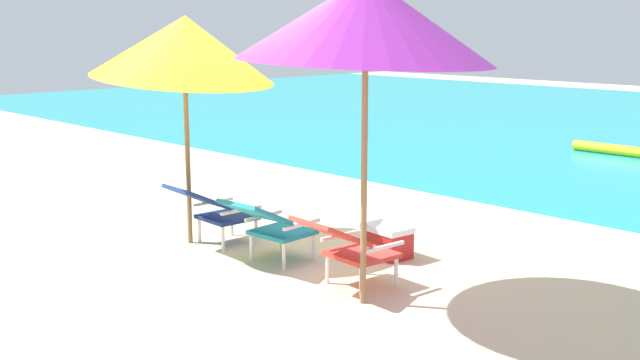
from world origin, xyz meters
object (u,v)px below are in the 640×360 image
object	(u,v)px
lounge_chair_left	(213,208)
beach_umbrella_left	(184,47)
beach_umbrella_right	(366,19)
lounge_chair_center	(270,223)
cooler_box	(387,241)
lounge_chair_right	(347,244)
swim_buoy	(616,150)

from	to	relation	value
lounge_chair_left	beach_umbrella_left	distance (m)	1.66
beach_umbrella_left	beach_umbrella_right	bearing A→B (deg)	-0.62
lounge_chair_center	beach_umbrella_right	distance (m)	2.35
beach_umbrella_left	cooler_box	world-z (taller)	beach_umbrella_left
beach_umbrella_left	cooler_box	size ratio (longest dim) A/B	4.92
cooler_box	lounge_chair_right	bearing A→B (deg)	-67.73
lounge_chair_center	beach_umbrella_right	bearing A→B (deg)	-6.36
beach_umbrella_right	lounge_chair_left	bearing A→B (deg)	176.54
cooler_box	lounge_chair_center	bearing A→B (deg)	-122.10
beach_umbrella_right	cooler_box	world-z (taller)	beach_umbrella_right
lounge_chair_right	beach_umbrella_left	world-z (taller)	beach_umbrella_left
lounge_chair_center	lounge_chair_right	xyz separation A→B (m)	(1.03, 0.01, 0.00)
cooler_box	beach_umbrella_right	bearing A→B (deg)	-57.04
lounge_chair_center	lounge_chair_right	distance (m)	1.03
swim_buoy	beach_umbrella_right	xyz separation A→B (m)	(2.03, -8.69, 2.21)
beach_umbrella_left	beach_umbrella_right	world-z (taller)	beach_umbrella_right
swim_buoy	beach_umbrella_left	xyz separation A→B (m)	(-0.49, -8.66, 1.94)
beach_umbrella_left	cooler_box	distance (m)	2.82
lounge_chair_left	lounge_chair_right	distance (m)	1.91
lounge_chair_left	lounge_chair_center	xyz separation A→B (m)	(0.88, 0.02, 0.00)
lounge_chair_left	beach_umbrella_right	world-z (taller)	beach_umbrella_right
lounge_chair_right	beach_umbrella_right	world-z (taller)	beach_umbrella_right
lounge_chair_center	lounge_chair_right	world-z (taller)	same
lounge_chair_right	beach_umbrella_left	bearing A→B (deg)	-176.48
lounge_chair_center	cooler_box	xyz separation A→B (m)	(0.62, 0.99, -0.24)
swim_buoy	beach_umbrella_left	bearing A→B (deg)	-93.25
beach_umbrella_right	lounge_chair_right	bearing A→B (deg)	154.61
lounge_chair_left	cooler_box	xyz separation A→B (m)	(1.51, 1.01, -0.24)
swim_buoy	beach_umbrella_right	bearing A→B (deg)	-76.85
lounge_chair_left	beach_umbrella_left	size ratio (longest dim) A/B	0.37
lounge_chair_right	lounge_chair_center	bearing A→B (deg)	-179.50
lounge_chair_left	lounge_chair_right	size ratio (longest dim) A/B	0.99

